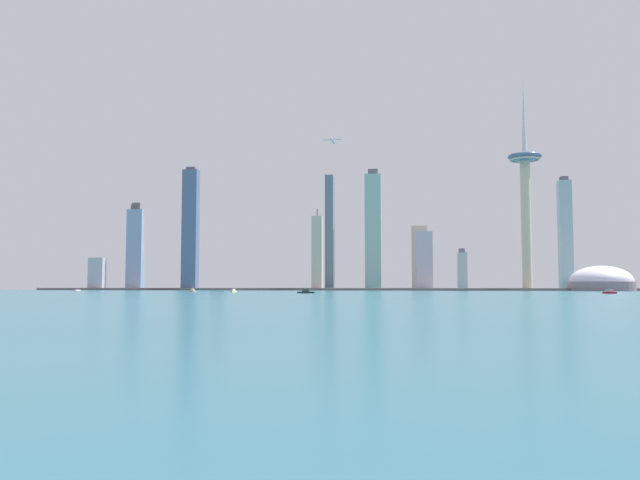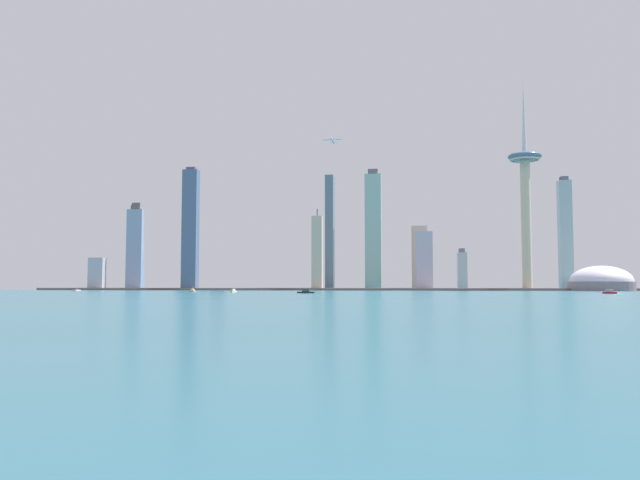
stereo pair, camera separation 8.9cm
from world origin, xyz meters
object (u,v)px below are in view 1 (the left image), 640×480
skyscraper_6 (190,229)px  skyscraper_7 (565,234)px  stadium_dome (601,283)px  boat_1 (610,292)px  observation_tower (525,186)px  skyscraper_1 (219,267)px  skyscraper_4 (420,258)px  airplane (333,140)px  skyscraper_8 (330,233)px  skyscraper_5 (97,274)px  boat_0 (234,291)px  skyscraper_12 (206,276)px  skyscraper_10 (462,271)px  boat_4 (306,292)px  boat_5 (193,291)px  skyscraper_9 (373,231)px  skyscraper_2 (184,274)px  skyscraper_0 (424,261)px  skyscraper_3 (136,248)px  boat_3 (76,290)px

skyscraper_6 → skyscraper_7: (550.67, 80.24, -7.51)m
stadium_dome → boat_1: stadium_dome is taller
skyscraper_6 → skyscraper_7: 556.53m
observation_tower → boat_1: 334.11m
skyscraper_1 → skyscraper_4: size_ratio=0.79×
stadium_dome → skyscraper_4: skyscraper_4 is taller
observation_tower → airplane: observation_tower is taller
skyscraper_7 → skyscraper_8: size_ratio=0.97×
stadium_dome → skyscraper_5: (-721.53, 7.20, 13.69)m
skyscraper_8 → boat_0: (-62.95, -314.01, -86.07)m
observation_tower → skyscraper_12: size_ratio=5.05×
skyscraper_5 → boat_1: bearing=-24.6°
skyscraper_7 → boat_1: 387.37m
skyscraper_1 → skyscraper_10: (383.46, -29.80, -6.70)m
boat_0 → skyscraper_4: bearing=159.7°
skyscraper_1 → boat_4: bearing=-62.6°
skyscraper_10 → stadium_dome: bearing=-21.8°
skyscraper_6 → airplane: 249.69m
skyscraper_7 → boat_5: (-461.29, -322.53, -81.11)m
stadium_dome → boat_0: size_ratio=7.80×
skyscraper_10 → skyscraper_9: bearing=174.6°
skyscraper_4 → skyscraper_5: skyscraper_4 is taller
skyscraper_2 → skyscraper_5: size_ratio=1.18×
skyscraper_0 → boat_1: size_ratio=5.02×
skyscraper_1 → skyscraper_3: bearing=-153.7°
boat_4 → skyscraper_3: bearing=-42.8°
skyscraper_6 → boat_0: bearing=-61.4°
skyscraper_4 → skyscraper_8: bearing=-175.3°
stadium_dome → boat_0: 502.58m
stadium_dome → skyscraper_1: skyscraper_1 is taller
skyscraper_1 → airplane: bearing=-33.0°
skyscraper_0 → skyscraper_6: 347.69m
skyscraper_5 → skyscraper_1: bearing=30.0°
boat_1 → boat_3: size_ratio=1.15×
skyscraper_6 → boat_4: size_ratio=11.09×
skyscraper_6 → boat_3: skyscraper_6 is taller
skyscraper_8 → skyscraper_9: 67.41m
airplane → boat_5: bearing=-32.3°
stadium_dome → boat_4: (-350.95, -302.26, -9.03)m
skyscraper_10 → skyscraper_0: bearing=-150.6°
skyscraper_3 → skyscraper_0: bearing=-0.5°
skyscraper_3 → skyscraper_7: bearing=3.8°
skyscraper_2 → skyscraper_4: bearing=-6.6°
skyscraper_3 → skyscraper_9: size_ratio=0.73×
skyscraper_10 → airplane: bearing=-150.9°
skyscraper_1 → boat_4: (209.16, -402.70, -34.16)m
observation_tower → skyscraper_3: bearing=176.9°
skyscraper_5 → skyscraper_10: skyscraper_10 is taller
skyscraper_6 → skyscraper_10: bearing=9.2°
skyscraper_1 → skyscraper_8: 196.16m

